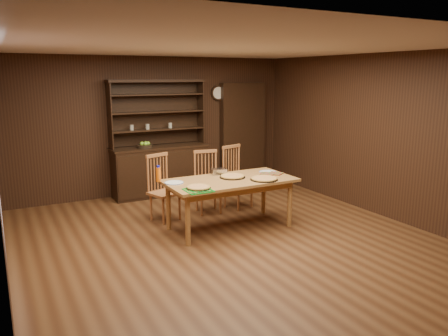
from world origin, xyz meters
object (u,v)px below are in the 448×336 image
chair_center (207,180)px  chair_right (235,174)px  chair_left (162,185)px  china_hutch (160,164)px  dining_table (230,185)px  juice_bottle (158,174)px

chair_center → chair_right: size_ratio=0.96×
chair_left → chair_right: 1.37m
china_hutch → chair_center: (0.32, -1.39, -0.05)m
china_hutch → chair_left: size_ratio=2.07×
dining_table → chair_center: size_ratio=1.83×
china_hutch → juice_bottle: 2.08m
china_hutch → chair_right: (0.88, -1.36, -0.03)m
chair_center → chair_right: 0.56m
dining_table → chair_left: size_ratio=1.81×
chair_left → chair_right: size_ratio=0.98×
china_hutch → chair_center: bearing=-76.9°
chair_center → juice_bottle: (-1.04, -0.54, 0.31)m
dining_table → chair_right: (0.62, 0.93, -0.10)m
chair_center → juice_bottle: size_ratio=4.39×
dining_table → juice_bottle: (-0.97, 0.36, 0.19)m
chair_right → juice_bottle: bearing=-176.6°
chair_left → juice_bottle: size_ratio=4.45×
china_hutch → chair_center: size_ratio=2.10×
chair_center → juice_bottle: chair_center is taller
china_hutch → chair_right: 1.62m
china_hutch → chair_right: bearing=-57.1°
china_hutch → chair_center: 1.43m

